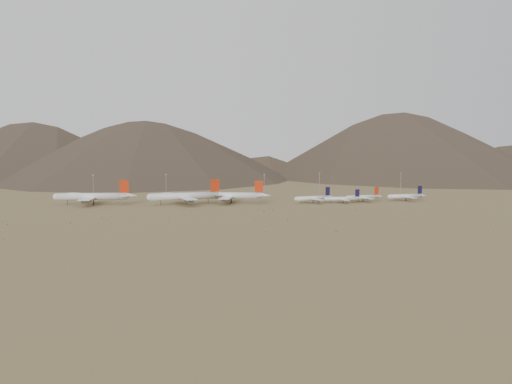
{
  "coord_description": "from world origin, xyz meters",
  "views": [
    {
      "loc": [
        -52.48,
        -450.99,
        47.6
      ],
      "look_at": [
        15.39,
        30.0,
        11.15
      ],
      "focal_mm": 35.0,
      "sensor_mm": 36.0,
      "label": 1
    }
  ],
  "objects": [
    {
      "name": "widebody_east",
      "position": [
        -9.49,
        34.72,
        7.63
      ],
      "size": [
        73.02,
        57.57,
        22.13
      ],
      "rotation": [
        0.0,
        0.0,
        -0.25
      ],
      "color": "white",
      "rests_on": "ground"
    },
    {
      "name": "desert_scrub",
      "position": [
        -0.02,
        -84.13,
        0.34
      ],
      "size": [
        398.42,
        153.33,
        0.93
      ],
      "color": "brown",
      "rests_on": "ground"
    },
    {
      "name": "mountain_ridge",
      "position": [
        0.0,
        900.0,
        150.0
      ],
      "size": [
        4400.0,
        1000.0,
        300.0
      ],
      "color": "#4F3E2F",
      "rests_on": "ground"
    },
    {
      "name": "narrowbody_a",
      "position": [
        72.07,
        24.29,
        5.0
      ],
      "size": [
        44.53,
        33.33,
        15.41
      ],
      "rotation": [
        0.0,
        0.0,
        0.36
      ],
      "color": "white",
      "rests_on": "ground"
    },
    {
      "name": "widebody_centre",
      "position": [
        -53.29,
        28.53,
        8.12
      ],
      "size": [
        77.55,
        61.23,
        23.56
      ],
      "rotation": [
        0.0,
        0.0,
        0.26
      ],
      "color": "white",
      "rests_on": "ground"
    },
    {
      "name": "mast_far_east",
      "position": [
        209.49,
        130.17,
        14.2
      ],
      "size": [
        2.0,
        0.6,
        25.7
      ],
      "color": "gray",
      "rests_on": "ground"
    },
    {
      "name": "control_tower",
      "position": [
        30.0,
        120.0,
        5.32
      ],
      "size": [
        8.0,
        8.0,
        12.0
      ],
      "color": "tan",
      "rests_on": "ground"
    },
    {
      "name": "narrowbody_d",
      "position": [
        172.63,
        34.26,
        4.95
      ],
      "size": [
        45.77,
        33.52,
        15.27
      ],
      "rotation": [
        0.0,
        0.0,
        0.2
      ],
      "color": "white",
      "rests_on": "ground"
    },
    {
      "name": "narrowbody_c",
      "position": [
        126.03,
        32.03,
        4.74
      ],
      "size": [
        43.17,
        31.95,
        14.61
      ],
      "rotation": [
        0.0,
        0.0,
        0.27
      ],
      "color": "white",
      "rests_on": "ground"
    },
    {
      "name": "mast_west",
      "position": [
        -74.89,
        124.29,
        14.2
      ],
      "size": [
        2.0,
        0.6,
        25.7
      ],
      "color": "gray",
      "rests_on": "ground"
    },
    {
      "name": "mast_centre",
      "position": [
        35.38,
        104.33,
        14.2
      ],
      "size": [
        2.0,
        0.6,
        25.7
      ],
      "color": "gray",
      "rests_on": "ground"
    },
    {
      "name": "mast_far_west",
      "position": [
        -153.25,
        114.65,
        14.2
      ],
      "size": [
        2.0,
        0.6,
        25.7
      ],
      "color": "gray",
      "rests_on": "ground"
    },
    {
      "name": "mast_east",
      "position": [
        109.37,
        140.77,
        14.2
      ],
      "size": [
        2.0,
        0.6,
        25.7
      ],
      "color": "gray",
      "rests_on": "ground"
    },
    {
      "name": "ground",
      "position": [
        0.0,
        0.0,
        0.0
      ],
      "size": [
        3000.0,
        3000.0,
        0.0
      ],
      "primitive_type": "plane",
      "color": "#957E4D",
      "rests_on": "ground"
    },
    {
      "name": "narrowbody_b",
      "position": [
        101.31,
        21.59,
        4.34
      ],
      "size": [
        40.54,
        29.06,
        13.37
      ],
      "rotation": [
        0.0,
        0.0,
        0.04
      ],
      "color": "white",
      "rests_on": "ground"
    },
    {
      "name": "widebody_west",
      "position": [
        -140.58,
        37.57,
        8.02
      ],
      "size": [
        78.37,
        60.04,
        23.26
      ],
      "rotation": [
        0.0,
        0.0,
        -0.03
      ],
      "color": "white",
      "rests_on": "ground"
    }
  ]
}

